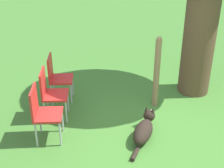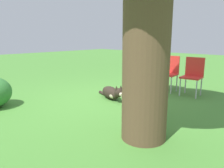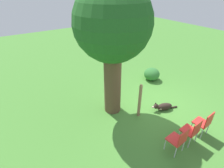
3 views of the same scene
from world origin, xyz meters
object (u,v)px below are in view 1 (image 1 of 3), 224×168
dog (144,129)px  fence_post (157,72)px  red_chair_1 (50,91)px  red_chair_0 (42,111)px  red_chair_2 (57,75)px

dog → fence_post: 1.17m
dog → red_chair_1: red_chair_1 is taller
red_chair_0 → red_chair_2: size_ratio=1.00×
dog → red_chair_2: red_chair_2 is taller
red_chair_1 → red_chair_2: 0.62m
dog → red_chair_0: bearing=112.0°
dog → red_chair_0: (-1.57, -0.07, 0.37)m
fence_post → red_chair_0: (-1.84, -1.08, -0.16)m
red_chair_1 → red_chair_0: bearing=-94.1°
red_chair_0 → red_chair_2: 1.24m
red_chair_0 → fence_post: bearing=26.2°
fence_post → red_chair_0: bearing=-149.6°
fence_post → red_chair_0: fence_post is taller
dog → red_chair_0: 1.61m
red_chair_1 → red_chair_2: (-0.00, 0.62, 0.00)m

